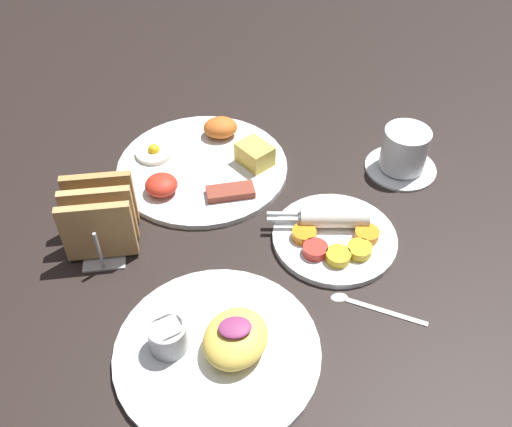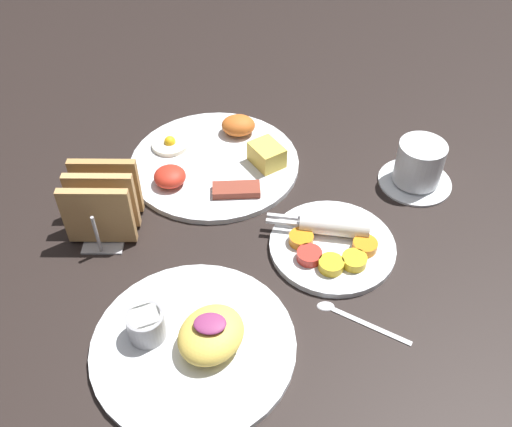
% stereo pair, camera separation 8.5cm
% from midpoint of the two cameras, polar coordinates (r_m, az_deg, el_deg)
% --- Properties ---
extents(ground_plane, '(3.00, 3.00, 0.00)m').
position_cam_midpoint_polar(ground_plane, '(0.83, -6.79, -5.14)').
color(ground_plane, black).
extents(plate_breakfast, '(0.29, 0.29, 0.05)m').
position_cam_midpoint_polar(plate_breakfast, '(0.97, -7.69, 4.82)').
color(plate_breakfast, white).
rests_on(plate_breakfast, ground_plane).
extents(plate_condiments, '(0.19, 0.19, 0.04)m').
position_cam_midpoint_polar(plate_condiments, '(0.85, 5.04, -2.31)').
color(plate_condiments, white).
rests_on(plate_condiments, ground_plane).
extents(plate_foreground, '(0.26, 0.26, 0.06)m').
position_cam_midpoint_polar(plate_foreground, '(0.73, -7.31, -13.24)').
color(plate_foreground, white).
rests_on(plate_foreground, ground_plane).
extents(toast_rack, '(0.10, 0.12, 0.10)m').
position_cam_midpoint_polar(toast_rack, '(0.86, -18.09, -0.61)').
color(toast_rack, '#B7B7BC').
rests_on(toast_rack, ground_plane).
extents(coffee_cup, '(0.12, 0.12, 0.08)m').
position_cam_midpoint_polar(coffee_cup, '(0.97, 12.17, 5.91)').
color(coffee_cup, white).
rests_on(coffee_cup, ground_plane).
extents(teaspoon, '(0.12, 0.07, 0.01)m').
position_cam_midpoint_polar(teaspoon, '(0.78, 7.56, -9.08)').
color(teaspoon, silver).
rests_on(teaspoon, ground_plane).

